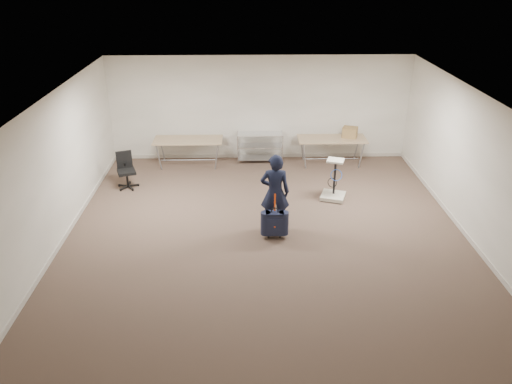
{
  "coord_description": "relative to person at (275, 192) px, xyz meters",
  "views": [
    {
      "loc": [
        -0.41,
        -8.51,
        5.07
      ],
      "look_at": [
        -0.2,
        0.3,
        0.91
      ],
      "focal_mm": 35.0,
      "sensor_mm": 36.0,
      "label": 1
    }
  ],
  "objects": [
    {
      "name": "person",
      "position": [
        0.0,
        0.0,
        0.0
      ],
      "size": [
        0.6,
        0.41,
        1.62
      ],
      "primitive_type": "imported",
      "rotation": [
        0.0,
        0.0,
        3.1
      ],
      "color": "black",
      "rests_on": "ground"
    },
    {
      "name": "suitcase",
      "position": [
        -0.02,
        -0.4,
        -0.48
      ],
      "size": [
        0.36,
        0.21,
        0.96
      ],
      "color": "black",
      "rests_on": "ground"
    },
    {
      "name": "room_shell",
      "position": [
        -0.18,
        0.91,
        -0.76
      ],
      "size": [
        8.0,
        9.0,
        9.0
      ],
      "color": "beige",
      "rests_on": "ground"
    },
    {
      "name": "ground",
      "position": [
        -0.18,
        -0.47,
        -0.81
      ],
      "size": [
        9.0,
        9.0,
        0.0
      ],
      "primitive_type": "plane",
      "color": "#4C3A2E",
      "rests_on": "ground"
    },
    {
      "name": "wire_shelf",
      "position": [
        -0.18,
        3.73,
        -0.37
      ],
      "size": [
        1.22,
        0.47,
        0.8
      ],
      "color": "silver",
      "rests_on": "ground"
    },
    {
      "name": "cardboard_box",
      "position": [
        2.19,
        3.55,
        0.06
      ],
      "size": [
        0.45,
        0.4,
        0.28
      ],
      "primitive_type": "cube",
      "rotation": [
        0.0,
        0.0,
        -0.38
      ],
      "color": "olive",
      "rests_on": "folding_table_right"
    },
    {
      "name": "folding_table_right",
      "position": [
        1.72,
        3.48,
        -0.13
      ],
      "size": [
        1.8,
        0.75,
        0.73
      ],
      "color": "tan",
      "rests_on": "ground"
    },
    {
      "name": "equipment_cart",
      "position": [
        1.44,
        1.35,
        -0.56
      ],
      "size": [
        0.67,
        0.67,
        0.96
      ],
      "color": "beige",
      "rests_on": "ground"
    },
    {
      "name": "folding_table_left",
      "position": [
        -2.08,
        3.48,
        -0.13
      ],
      "size": [
        1.8,
        0.75,
        0.73
      ],
      "color": "tan",
      "rests_on": "ground"
    },
    {
      "name": "office_chair",
      "position": [
        -3.45,
        2.11,
        -0.55
      ],
      "size": [
        0.53,
        0.53,
        0.87
      ],
      "color": "black",
      "rests_on": "ground"
    }
  ]
}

